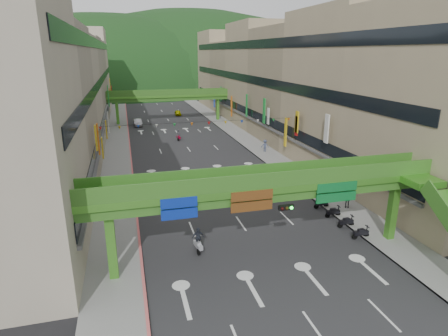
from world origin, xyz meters
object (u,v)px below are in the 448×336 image
(overpass_near, at_px, (282,195))
(scooter_rider_mid, at_px, (210,187))
(scooter_rider_near, at_px, (235,189))
(pedestrian_red, at_px, (317,189))
(car_yellow, at_px, (178,113))
(car_silver, at_px, (138,122))

(overpass_near, height_order, scooter_rider_mid, overpass_near)
(overpass_near, xyz_separation_m, scooter_rider_near, (0.49, 13.27, -4.34))
(scooter_rider_near, relative_size, pedestrian_red, 1.00)
(car_yellow, bearing_deg, car_silver, -128.27)
(pedestrian_red, bearing_deg, car_yellow, 88.34)
(scooter_rider_near, distance_m, scooter_rider_mid, 2.67)
(overpass_near, relative_size, car_silver, 6.24)
(pedestrian_red, bearing_deg, car_silver, 101.71)
(overpass_near, relative_size, scooter_rider_mid, 13.35)
(car_silver, bearing_deg, pedestrian_red, -72.36)
(overpass_near, height_order, car_silver, overpass_near)
(overpass_near, height_order, car_yellow, overpass_near)
(car_yellow, bearing_deg, scooter_rider_near, -88.59)
(car_silver, bearing_deg, car_yellow, 46.24)
(scooter_rider_mid, height_order, pedestrian_red, scooter_rider_mid)
(overpass_near, distance_m, scooter_rider_mid, 14.53)
(scooter_rider_mid, relative_size, car_silver, 0.47)
(car_yellow, distance_m, pedestrian_red, 58.19)
(car_silver, xyz_separation_m, car_yellow, (10.15, 11.48, -0.13))
(scooter_rider_mid, bearing_deg, car_silver, 97.63)
(scooter_rider_near, height_order, car_yellow, scooter_rider_near)
(scooter_rider_mid, bearing_deg, car_yellow, 85.48)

